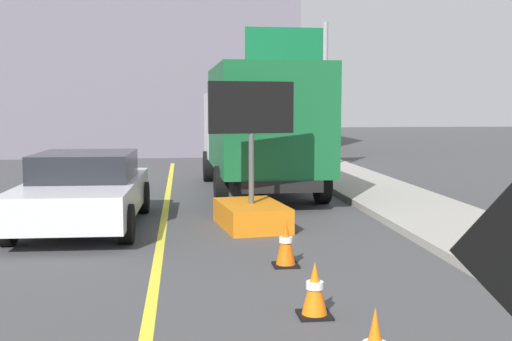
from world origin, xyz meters
The scene contains 8 objects.
lane_center_stripe centered at (0.00, 6.00, 0.00)m, with size 0.14×36.00×0.01m, color yellow.
arrow_board_trailer centered at (1.64, 11.09, 0.48)m, with size 1.60×1.94×2.70m.
box_truck centered at (2.37, 15.64, 1.75)m, with size 2.75×7.09×3.18m.
pickup_car centered at (-1.45, 11.51, 0.70)m, with size 2.23×4.54×1.38m.
highway_guide_sign centered at (4.37, 20.38, 3.42)m, with size 2.79×0.20×5.00m.
far_building_block centered at (-3.16, 29.82, 5.08)m, with size 17.24×6.78×10.16m, color slate.
traffic_cone_mid_lane centered at (1.78, 6.10, 0.30)m, with size 0.36×0.36×0.60m.
traffic_cone_far_lane centered at (1.82, 8.23, 0.33)m, with size 0.36×0.36×0.67m.
Camera 1 is at (0.38, -0.36, 2.29)m, focal length 44.00 mm.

